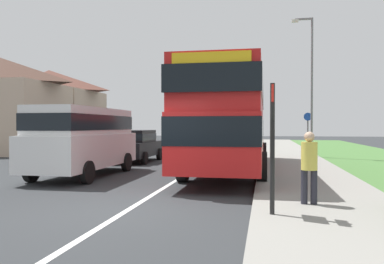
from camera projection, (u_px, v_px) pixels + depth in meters
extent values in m
plane|color=#2D3033|center=(129.00, 209.00, 8.24)|extent=(120.00, 120.00, 0.00)
cube|color=silver|center=(195.00, 168.00, 16.10)|extent=(0.14, 60.00, 0.01)
cube|color=gray|center=(304.00, 176.00, 13.35)|extent=(3.20, 68.00, 0.12)
cube|color=red|center=(231.00, 138.00, 15.08)|extent=(2.50, 11.25, 1.65)
cube|color=red|center=(231.00, 97.00, 15.06)|extent=(2.45, 11.02, 1.55)
cube|color=black|center=(231.00, 129.00, 15.08)|extent=(2.52, 11.30, 0.76)
cube|color=black|center=(231.00, 95.00, 15.06)|extent=(2.52, 11.30, 0.72)
cube|color=gold|center=(211.00, 61.00, 9.58)|extent=(2.00, 0.08, 0.44)
cylinder|color=black|center=(211.00, 152.00, 18.76)|extent=(0.30, 1.00, 1.00)
cylinder|color=black|center=(263.00, 153.00, 18.29)|extent=(0.30, 1.00, 1.00)
cylinder|color=black|center=(183.00, 166.00, 12.29)|extent=(0.30, 1.00, 1.00)
cylinder|color=black|center=(262.00, 168.00, 11.82)|extent=(0.30, 1.00, 1.00)
cube|color=silver|center=(84.00, 150.00, 13.67)|extent=(1.95, 5.50, 1.13)
cube|color=silver|center=(84.00, 121.00, 13.65)|extent=(1.72, 5.06, 0.93)
cube|color=black|center=(84.00, 123.00, 13.65)|extent=(1.75, 5.11, 0.52)
cylinder|color=black|center=(82.00, 161.00, 15.53)|extent=(0.20, 0.72, 0.72)
cylinder|color=black|center=(127.00, 162.00, 15.17)|extent=(0.20, 0.72, 0.72)
cylinder|color=black|center=(31.00, 171.00, 12.18)|extent=(0.20, 0.72, 0.72)
cylinder|color=black|center=(87.00, 172.00, 11.82)|extent=(0.20, 0.72, 0.72)
cube|color=black|center=(136.00, 149.00, 19.18)|extent=(1.75, 4.12, 0.70)
cube|color=black|center=(135.00, 136.00, 18.97)|extent=(1.54, 2.26, 0.57)
cube|color=black|center=(135.00, 137.00, 18.97)|extent=(1.57, 2.29, 0.32)
cylinder|color=black|center=(129.00, 154.00, 20.60)|extent=(0.20, 0.60, 0.60)
cylinder|color=black|center=(159.00, 154.00, 20.28)|extent=(0.20, 0.60, 0.60)
cylinder|color=black|center=(110.00, 157.00, 18.09)|extent=(0.20, 0.60, 0.60)
cylinder|color=black|center=(145.00, 158.00, 17.77)|extent=(0.20, 0.60, 0.60)
cylinder|color=#23232D|center=(304.00, 190.00, 8.22)|extent=(0.14, 0.14, 0.85)
cylinder|color=#23232D|center=(314.00, 190.00, 8.19)|extent=(0.14, 0.14, 0.85)
cylinder|color=#D1C14C|center=(309.00, 156.00, 8.19)|extent=(0.34, 0.34, 0.60)
sphere|color=tan|center=(309.00, 137.00, 8.19)|extent=(0.22, 0.22, 0.22)
cylinder|color=black|center=(272.00, 152.00, 7.25)|extent=(0.09, 0.09, 2.60)
cube|color=red|center=(273.00, 94.00, 7.23)|extent=(0.04, 0.44, 0.32)
cube|color=black|center=(272.00, 139.00, 7.27)|extent=(0.06, 0.52, 0.68)
cylinder|color=slate|center=(308.00, 139.00, 21.27)|extent=(0.08, 0.08, 2.10)
cylinder|color=blue|center=(308.00, 117.00, 21.25)|extent=(0.44, 0.03, 0.44)
cylinder|color=slate|center=(312.00, 88.00, 20.76)|extent=(0.12, 0.12, 7.63)
cube|color=slate|center=(304.00, 19.00, 20.78)|extent=(0.90, 0.10, 0.10)
cube|color=silver|center=(295.00, 21.00, 20.87)|extent=(0.36, 0.20, 0.14)
cube|color=#C1A88E|center=(0.00, 118.00, 25.16)|extent=(7.38, 5.71, 4.55)
pyramid|color=#4C3328|center=(0.00, 71.00, 25.11)|extent=(7.38, 5.71, 1.72)
cube|color=#C1A88E|center=(49.00, 120.00, 30.89)|extent=(7.38, 5.71, 4.55)
pyramid|color=brown|center=(49.00, 81.00, 30.84)|extent=(7.38, 5.71, 1.72)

